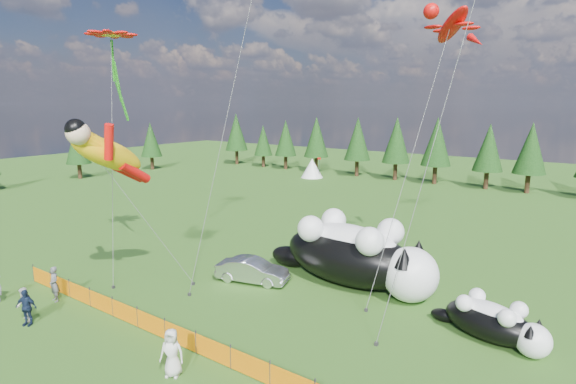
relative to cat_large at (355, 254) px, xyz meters
The scene contains 14 objects.
ground 9.50m from the cat_large, 123.75° to the right, with size 160.00×160.00×0.00m, color #10380A.
safety_fence 11.99m from the cat_large, 115.70° to the right, with size 22.06×0.06×1.10m.
tree_line 37.68m from the cat_large, 97.89° to the left, with size 90.00×4.00×8.00m, color black, non-canonical shape.
festival_tents 32.80m from the cat_large, 79.75° to the left, with size 50.00×3.20×2.80m, color white, non-canonical shape.
cat_large is the anchor object (origin of this frame).
cat_small 8.46m from the cat_large, 15.41° to the right, with size 5.46×2.92×2.00m.
car 6.26m from the cat_large, 149.26° to the right, with size 1.54×4.41×1.45m, color silver.
spectator_a 16.88m from the cat_large, 137.31° to the right, with size 0.71×0.47×1.95m, color #535458.
spectator_b 17.62m from the cat_large, 129.67° to the right, with size 0.86×0.51×1.77m, color silver.
spectator_c 17.44m from the cat_large, 128.43° to the right, with size 1.07×0.55×1.82m, color #141F37.
spectator_e 12.54m from the cat_large, 98.12° to the right, with size 0.97×0.63×1.98m, color silver.
superhero_kite 15.00m from the cat_large, 140.23° to the right, with size 5.13×5.86×10.63m.
gecko_kite 14.18m from the cat_large, 51.86° to the left, with size 5.54×10.44×16.82m.
flower_kite 19.61m from the cat_large, 157.25° to the right, with size 4.16×4.43×15.06m.
Camera 1 is at (16.38, -15.21, 10.61)m, focal length 28.00 mm.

